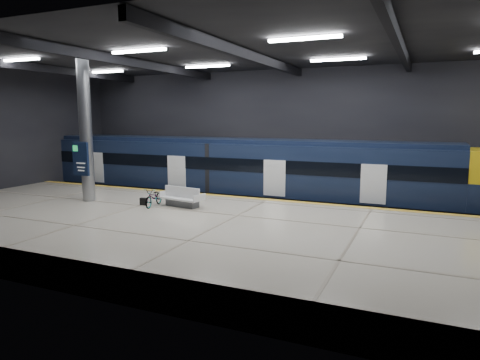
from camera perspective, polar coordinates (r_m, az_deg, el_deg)
The scene contains 10 objects.
ground at distance 19.13m, azimuth 0.87°, elevation -7.32°, with size 30.00×30.00×0.00m, color black.
room_shell at distance 18.42m, azimuth 0.91°, elevation 10.07°, with size 30.10×16.10×8.05m.
platform at distance 16.79m, azimuth -2.47°, elevation -7.63°, with size 30.00×11.00×1.10m, color beige.
safety_strip at distance 21.37m, azimuth 3.74°, elevation -2.60°, with size 30.00×0.40×0.01m, color gold.
rails at distance 24.13m, azimuth 5.95°, elevation -3.84°, with size 30.00×1.52×0.16m.
train at distance 24.21m, azimuth 3.02°, elevation 1.00°, with size 29.40×2.84×3.79m.
bench at distance 19.83m, azimuth -7.71°, elevation -2.60°, with size 2.18×1.17×0.91m.
bicycle at distance 20.07m, azimuth -11.40°, elevation -2.25°, with size 0.57×1.63×0.86m, color #99999E.
pannier_bag at distance 20.46m, azimuth -12.76°, elevation -2.81°, with size 0.30×0.18×0.35m, color black.
info_column at distance 21.99m, azimuth -19.92°, elevation 6.04°, with size 0.90×0.78×6.90m.
Camera 1 is at (7.13, -16.97, 5.20)m, focal length 32.00 mm.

